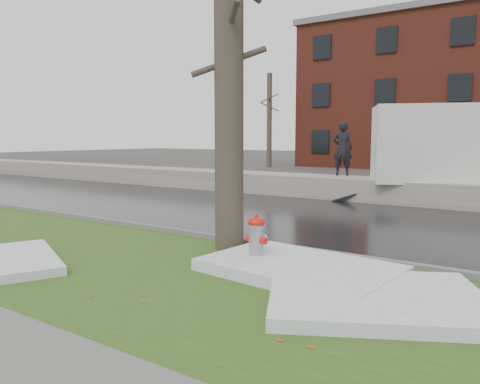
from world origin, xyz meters
The scene contains 14 objects.
ground centered at (0.00, 0.00, 0.00)m, with size 120.00×120.00×0.00m, color #47423D.
verge centered at (0.00, -1.25, 0.02)m, with size 60.00×4.50×0.04m, color #2C4918.
road centered at (0.00, 4.50, 0.01)m, with size 60.00×7.00×0.03m, color black.
parking_lot centered at (0.00, 13.00, 0.01)m, with size 60.00×9.00×0.03m, color slate.
curb centered at (0.00, 1.00, 0.07)m, with size 60.00×0.15×0.14m, color slate.
snowbank centered at (0.00, 8.70, 0.38)m, with size 60.00×1.60×0.75m, color #A29D94.
bg_tree_left centered at (-12.00, 22.00, 3.33)m, with size 1.40×1.62×6.50m.
bg_tree_center centered at (-6.00, 26.00, 3.33)m, with size 1.40×1.62×6.50m.
fire_hydrant centered at (0.87, -0.17, 0.48)m, with size 0.41×0.37×0.83m.
tree centered at (-0.18, 0.55, 3.36)m, with size 1.25×1.41×6.60m.
worker centered at (-1.50, 9.30, 1.70)m, with size 0.69×0.45×1.90m, color black.
snow_patch_near centered at (3.05, -0.86, 0.12)m, with size 2.60×2.00×0.16m, color white.
snow_patch_far centered at (-2.50, -2.50, 0.11)m, with size 2.20×1.60×0.14m, color white.
snow_patch_side centered at (1.66, -0.21, 0.13)m, with size 2.80×1.80×0.18m, color white.
Camera 1 is at (4.77, -6.40, 2.09)m, focal length 35.00 mm.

